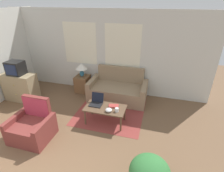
{
  "coord_description": "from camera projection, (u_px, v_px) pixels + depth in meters",
  "views": [
    {
      "loc": [
        1.72,
        -0.93,
        2.84
      ],
      "look_at": [
        0.59,
        3.07,
        0.75
      ],
      "focal_mm": 28.0,
      "sensor_mm": 36.0,
      "label": 1
    }
  ],
  "objects": [
    {
      "name": "side_table",
      "position": [
        83.0,
        84.0,
        5.85
      ],
      "size": [
        0.44,
        0.44,
        0.55
      ],
      "color": "brown",
      "rests_on": "ground_plane"
    },
    {
      "name": "television",
      "position": [
        16.0,
        68.0,
        5.02
      ],
      "size": [
        0.46,
        0.37,
        0.39
      ],
      "color": "black",
      "rests_on": "tv_dresser"
    },
    {
      "name": "rug",
      "position": [
        112.0,
        109.0,
        4.99
      ],
      "size": [
        1.81,
        1.99,
        0.01
      ],
      "color": "brown",
      "rests_on": "ground_plane"
    },
    {
      "name": "coffee_table",
      "position": [
        105.0,
        109.0,
        4.31
      ],
      "size": [
        1.0,
        0.55,
        0.44
      ],
      "color": "brown",
      "rests_on": "ground_plane"
    },
    {
      "name": "cup_navy",
      "position": [
        117.0,
        110.0,
        4.12
      ],
      "size": [
        0.09,
        0.09,
        0.09
      ],
      "color": "white",
      "rests_on": "coffee_table"
    },
    {
      "name": "armchair",
      "position": [
        33.0,
        127.0,
        3.9
      ],
      "size": [
        0.85,
        0.73,
        0.91
      ],
      "color": "brown",
      "rests_on": "ground_plane"
    },
    {
      "name": "laptop",
      "position": [
        96.0,
        102.0,
        4.41
      ],
      "size": [
        0.31,
        0.32,
        0.26
      ],
      "color": "black",
      "rests_on": "coffee_table"
    },
    {
      "name": "tv_dresser",
      "position": [
        21.0,
        87.0,
        5.3
      ],
      "size": [
        0.99,
        0.48,
        0.85
      ],
      "color": "#998460",
      "rests_on": "ground_plane"
    },
    {
      "name": "wall_back",
      "position": [
        104.0,
        53.0,
        5.51
      ],
      "size": [
        6.56,
        0.06,
        2.6
      ],
      "color": "silver",
      "rests_on": "ground_plane"
    },
    {
      "name": "table_lamp",
      "position": [
        81.0,
        67.0,
        5.59
      ],
      "size": [
        0.38,
        0.38,
        0.44
      ],
      "color": "teal",
      "rests_on": "side_table"
    },
    {
      "name": "couch",
      "position": [
        118.0,
        90.0,
        5.42
      ],
      "size": [
        1.74,
        0.9,
        0.94
      ],
      "color": "#937A5B",
      "rests_on": "ground_plane"
    },
    {
      "name": "snack_bowl",
      "position": [
        109.0,
        110.0,
        4.12
      ],
      "size": [
        0.16,
        0.16,
        0.08
      ],
      "color": "white",
      "rests_on": "coffee_table"
    },
    {
      "name": "book_red",
      "position": [
        114.0,
        106.0,
        4.31
      ],
      "size": [
        0.27,
        0.19,
        0.04
      ],
      "color": "#B23D38",
      "rests_on": "coffee_table"
    }
  ]
}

